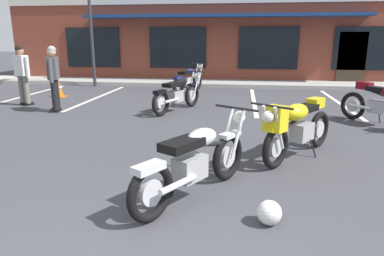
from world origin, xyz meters
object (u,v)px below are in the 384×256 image
at_px(motorcycle_black_cruiser, 178,93).
at_px(motorcycle_silver_naked, 188,79).
at_px(motorcycle_blue_standard, 297,126).
at_px(motorcycle_foreground_classic, 196,161).
at_px(person_in_black_shirt, 22,72).
at_px(person_in_shorts_foreground, 54,75).
at_px(traffic_cone, 59,89).
at_px(helmet_on_pavement, 269,213).

distance_m(motorcycle_black_cruiser, motorcycle_silver_naked, 3.17).
relative_size(motorcycle_black_cruiser, motorcycle_blue_standard, 1.09).
relative_size(motorcycle_foreground_classic, person_in_black_shirt, 1.12).
bearing_deg(motorcycle_silver_naked, person_in_shorts_foreground, -128.38).
relative_size(person_in_shorts_foreground, traffic_cone, 3.16).
distance_m(motorcycle_foreground_classic, motorcycle_black_cruiser, 5.15).
relative_size(motorcycle_blue_standard, person_in_black_shirt, 1.08).
bearing_deg(motorcycle_silver_naked, motorcycle_black_cruiser, -86.49).
relative_size(motorcycle_blue_standard, traffic_cone, 3.41).
height_order(motorcycle_silver_naked, person_in_shorts_foreground, person_in_shorts_foreground).
bearing_deg(motorcycle_silver_naked, person_in_black_shirt, -145.02).
height_order(motorcycle_black_cruiser, person_in_shorts_foreground, person_in_shorts_foreground).
distance_m(motorcycle_foreground_classic, motorcycle_silver_naked, 8.29).
distance_m(motorcycle_foreground_classic, motorcycle_blue_standard, 2.12).
height_order(motorcycle_foreground_classic, motorcycle_blue_standard, same).
distance_m(motorcycle_black_cruiser, person_in_shorts_foreground, 3.20).
distance_m(person_in_shorts_foreground, traffic_cone, 2.51).
relative_size(motorcycle_foreground_classic, motorcycle_silver_naked, 0.92).
height_order(motorcycle_silver_naked, traffic_cone, motorcycle_silver_naked).
relative_size(motorcycle_silver_naked, person_in_black_shirt, 1.21).
bearing_deg(traffic_cone, person_in_black_shirt, -99.98).
distance_m(motorcycle_black_cruiser, motorcycle_blue_standard, 4.24).
height_order(motorcycle_silver_naked, helmet_on_pavement, motorcycle_silver_naked).
bearing_deg(person_in_black_shirt, traffic_cone, 80.02).
relative_size(motorcycle_foreground_classic, helmet_on_pavement, 7.21).
xyz_separation_m(motorcycle_silver_naked, helmet_on_pavement, (2.15, -8.72, -0.33)).
height_order(motorcycle_black_cruiser, person_in_black_shirt, person_in_black_shirt).
distance_m(motorcycle_foreground_classic, person_in_shorts_foreground, 6.20).
bearing_deg(person_in_shorts_foreground, motorcycle_foreground_classic, -46.69).
xyz_separation_m(motorcycle_black_cruiser, person_in_black_shirt, (-4.45, 0.19, 0.49)).
xyz_separation_m(motorcycle_foreground_classic, traffic_cone, (-5.32, 6.66, -0.20)).
xyz_separation_m(motorcycle_foreground_classic, motorcycle_black_cruiser, (-1.12, 5.02, 0.00)).
relative_size(person_in_black_shirt, traffic_cone, 3.16).
xyz_separation_m(motorcycle_black_cruiser, helmet_on_pavement, (1.96, -5.56, -0.33)).
bearing_deg(helmet_on_pavement, motorcycle_silver_naked, 103.85).
xyz_separation_m(motorcycle_foreground_classic, motorcycle_blue_standard, (1.39, 1.60, 0.07)).
relative_size(motorcycle_foreground_classic, person_in_shorts_foreground, 1.12).
xyz_separation_m(motorcycle_black_cruiser, motorcycle_silver_naked, (-0.19, 3.16, 0.00)).
bearing_deg(person_in_shorts_foreground, motorcycle_blue_standard, -27.24).
bearing_deg(motorcycle_black_cruiser, person_in_shorts_foreground, -170.44).
height_order(motorcycle_black_cruiser, helmet_on_pavement, motorcycle_black_cruiser).
height_order(motorcycle_black_cruiser, motorcycle_silver_naked, same).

